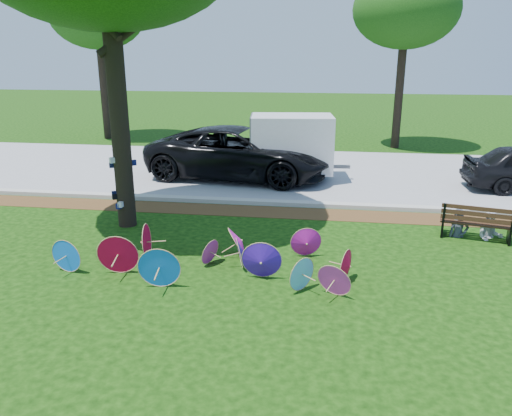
{
  "coord_description": "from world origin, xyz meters",
  "views": [
    {
      "loc": [
        1.96,
        -8.23,
        4.16
      ],
      "look_at": [
        0.5,
        2.0,
        0.9
      ],
      "focal_mm": 35.0,
      "sensor_mm": 36.0,
      "label": 1
    }
  ],
  "objects": [
    {
      "name": "ground",
      "position": [
        0.0,
        0.0,
        0.0
      ],
      "size": [
        90.0,
        90.0,
        0.0
      ],
      "primitive_type": "plane",
      "color": "black",
      "rests_on": "ground"
    },
    {
      "name": "mulch_strip",
      "position": [
        0.0,
        4.5,
        0.01
      ],
      "size": [
        90.0,
        1.0,
        0.01
      ],
      "primitive_type": "cube",
      "color": "#472D16",
      "rests_on": "ground"
    },
    {
      "name": "curb",
      "position": [
        0.0,
        5.2,
        0.06
      ],
      "size": [
        90.0,
        0.3,
        0.12
      ],
      "primitive_type": "cube",
      "color": "#B7B5AD",
      "rests_on": "ground"
    },
    {
      "name": "street",
      "position": [
        0.0,
        9.35,
        0.01
      ],
      "size": [
        90.0,
        8.0,
        0.01
      ],
      "primitive_type": "cube",
      "color": "gray",
      "rests_on": "ground"
    },
    {
      "name": "parasol_pile",
      "position": [
        -0.14,
        0.52,
        0.36
      ],
      "size": [
        5.94,
        2.15,
        0.84
      ],
      "color": "#DB33AF",
      "rests_on": "ground"
    },
    {
      "name": "black_van",
      "position": [
        -0.94,
        8.18,
        0.86
      ],
      "size": [
        6.51,
        3.62,
        1.72
      ],
      "primitive_type": "imported",
      "rotation": [
        0.0,
        0.0,
        1.44
      ],
      "color": "black",
      "rests_on": "ground"
    },
    {
      "name": "cargo_trailer",
      "position": [
        0.82,
        8.2,
        1.22
      ],
      "size": [
        2.8,
        1.94,
        2.45
      ],
      "primitive_type": "cube",
      "rotation": [
        0.0,
        0.0,
        0.11
      ],
      "color": "silver",
      "rests_on": "ground"
    },
    {
      "name": "park_bench",
      "position": [
        5.45,
        3.24,
        0.42
      ],
      "size": [
        1.69,
        0.96,
        0.83
      ],
      "primitive_type": null,
      "rotation": [
        0.0,
        0.0,
        -0.23
      ],
      "color": "black",
      "rests_on": "ground"
    },
    {
      "name": "person_left",
      "position": [
        5.1,
        3.29,
        0.65
      ],
      "size": [
        0.52,
        0.39,
        1.31
      ],
      "primitive_type": "imported",
      "rotation": [
        0.0,
        0.0,
        0.17
      ],
      "color": "#373D4B",
      "rests_on": "ground"
    },
    {
      "name": "person_right",
      "position": [
        5.8,
        3.29,
        0.62
      ],
      "size": [
        0.65,
        0.53,
        1.24
      ],
      "primitive_type": "imported",
      "rotation": [
        0.0,
        0.0,
        -0.1
      ],
      "color": "silver",
      "rests_on": "ground"
    },
    {
      "name": "bg_trees",
      "position": [
        3.34,
        14.36,
        5.77
      ],
      "size": [
        27.07,
        6.38,
        7.4
      ],
      "color": "black",
      "rests_on": "ground"
    }
  ]
}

